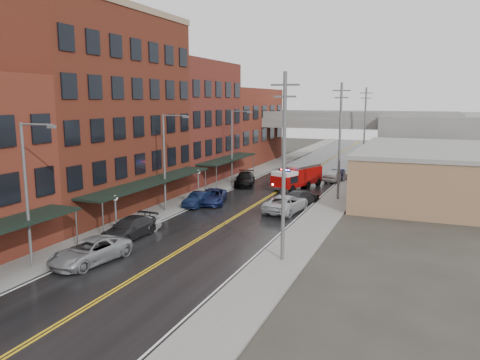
% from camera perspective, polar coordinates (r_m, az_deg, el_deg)
% --- Properties ---
extents(ground, '(220.00, 220.00, 0.00)m').
position_cam_1_polar(ground, '(22.51, -26.48, -18.62)').
color(ground, '#2D2B26').
rests_on(ground, ground).
extents(road, '(11.00, 160.00, 0.02)m').
position_cam_1_polar(road, '(46.64, 1.97, -2.99)').
color(road, black).
rests_on(road, ground).
extents(sidewalk_left, '(3.00, 160.00, 0.15)m').
position_cam_1_polar(sidewalk_left, '(49.51, -6.01, -2.20)').
color(sidewalk_left, slate).
rests_on(sidewalk_left, ground).
extents(sidewalk_right, '(3.00, 160.00, 0.15)m').
position_cam_1_polar(sidewalk_right, '(44.76, 10.82, -3.62)').
color(sidewalk_right, slate).
rests_on(sidewalk_right, ground).
extents(curb_left, '(0.30, 160.00, 0.15)m').
position_cam_1_polar(curb_left, '(48.78, -4.29, -2.36)').
color(curb_left, gray).
rests_on(curb_left, ground).
extents(curb_right, '(0.30, 160.00, 0.15)m').
position_cam_1_polar(curb_right, '(45.08, 8.76, -3.46)').
color(curb_right, gray).
rests_on(curb_right, ground).
extents(brick_building_b, '(9.00, 20.00, 18.00)m').
position_cam_1_polar(brick_building_b, '(45.88, -17.06, 7.72)').
color(brick_building_b, '#562116').
rests_on(brick_building_b, ground).
extents(brick_building_c, '(9.00, 15.00, 15.00)m').
position_cam_1_polar(brick_building_c, '(60.59, -6.55, 7.07)').
color(brick_building_c, maroon).
rests_on(brick_building_c, ground).
extents(brick_building_far, '(9.00, 20.00, 12.00)m').
position_cam_1_polar(brick_building_far, '(76.51, -0.28, 6.56)').
color(brick_building_far, brown).
rests_on(brick_building_far, ground).
extents(tan_building, '(14.00, 22.00, 5.00)m').
position_cam_1_polar(tan_building, '(53.40, 22.20, 0.64)').
color(tan_building, '#94704F').
rests_on(tan_building, ground).
extents(right_far_block, '(18.00, 30.00, 8.00)m').
position_cam_1_polar(right_far_block, '(83.10, 23.59, 4.62)').
color(right_far_block, slate).
rests_on(right_far_block, ground).
extents(awning_1, '(2.60, 18.00, 3.09)m').
position_cam_1_polar(awning_1, '(43.11, -10.62, -0.17)').
color(awning_1, black).
rests_on(awning_1, ground).
extents(awning_2, '(2.60, 13.00, 3.09)m').
position_cam_1_polar(awning_2, '(58.46, -1.43, 2.59)').
color(awning_2, black).
rests_on(awning_2, ground).
extents(globe_lamp_1, '(0.44, 0.44, 3.12)m').
position_cam_1_polar(globe_lamp_1, '(36.98, -14.95, -3.06)').
color(globe_lamp_1, '#59595B').
rests_on(globe_lamp_1, ground).
extents(globe_lamp_2, '(0.44, 0.44, 3.12)m').
position_cam_1_polar(globe_lamp_2, '(48.69, -5.11, 0.29)').
color(globe_lamp_2, '#59595B').
rests_on(globe_lamp_2, ground).
extents(street_lamp_0, '(2.64, 0.22, 9.00)m').
position_cam_1_polar(street_lamp_0, '(30.65, -24.34, -0.74)').
color(street_lamp_0, '#59595B').
rests_on(street_lamp_0, ground).
extents(street_lamp_1, '(2.64, 0.22, 9.00)m').
position_cam_1_polar(street_lamp_1, '(43.14, -8.95, 2.84)').
color(street_lamp_1, '#59595B').
rests_on(street_lamp_1, ground).
extents(street_lamp_2, '(2.64, 0.22, 9.00)m').
position_cam_1_polar(street_lamp_2, '(57.41, -0.77, 4.66)').
color(street_lamp_2, '#59595B').
rests_on(street_lamp_2, ground).
extents(utility_pole_0, '(1.80, 0.24, 12.00)m').
position_cam_1_polar(utility_pole_0, '(29.26, 5.37, 1.85)').
color(utility_pole_0, '#59595B').
rests_on(utility_pole_0, ground).
extents(utility_pole_1, '(1.80, 0.24, 12.00)m').
position_cam_1_polar(utility_pole_1, '(48.67, 12.07, 4.85)').
color(utility_pole_1, '#59595B').
rests_on(utility_pole_1, ground).
extents(utility_pole_2, '(1.80, 0.24, 12.00)m').
position_cam_1_polar(utility_pole_2, '(68.42, 14.95, 6.11)').
color(utility_pole_2, '#59595B').
rests_on(utility_pole_2, ground).
extents(overpass, '(40.00, 10.00, 7.50)m').
position_cam_1_polar(overpass, '(76.50, 10.20, 6.40)').
color(overpass, slate).
rests_on(overpass, ground).
extents(fire_truck, '(4.74, 7.72, 2.69)m').
position_cam_1_polar(fire_truck, '(55.08, 6.97, 0.46)').
color(fire_truck, '#910706').
rests_on(fire_truck, ground).
extents(parked_car_left_2, '(3.42, 5.89, 1.54)m').
position_cam_1_polar(parked_car_left_2, '(31.63, -17.80, -8.27)').
color(parked_car_left_2, gray).
rests_on(parked_car_left_2, ground).
extents(parked_car_left_3, '(2.29, 5.35, 1.54)m').
position_cam_1_polar(parked_car_left_3, '(36.31, -13.33, -5.74)').
color(parked_car_left_3, black).
rests_on(parked_car_left_3, ground).
extents(parked_car_left_4, '(2.37, 4.35, 1.40)m').
position_cam_1_polar(parked_car_left_4, '(37.20, -12.36, -5.43)').
color(parked_car_left_4, silver).
rests_on(parked_car_left_4, ground).
extents(parked_car_left_5, '(1.59, 4.26, 1.39)m').
position_cam_1_polar(parked_car_left_5, '(45.91, -5.10, -2.35)').
color(parked_car_left_5, black).
rests_on(parked_car_left_5, ground).
extents(parked_car_left_6, '(3.77, 5.63, 1.44)m').
position_cam_1_polar(parked_car_left_6, '(46.96, -3.33, -2.02)').
color(parked_car_left_6, '#141D4B').
rests_on(parked_car_left_6, ground).
extents(parked_car_left_7, '(3.71, 5.93, 1.60)m').
position_cam_1_polar(parked_car_left_7, '(56.58, 0.59, 0.11)').
color(parked_car_left_7, black).
rests_on(parked_car_left_7, ground).
extents(parked_car_right_0, '(3.44, 6.17, 1.63)m').
position_cam_1_polar(parked_car_right_0, '(43.54, 5.61, -2.86)').
color(parked_car_right_0, '#B2B5BA').
rests_on(parked_car_right_0, ground).
extents(parked_car_right_1, '(3.28, 5.21, 1.41)m').
position_cam_1_polar(parked_car_right_1, '(47.32, 7.50, -2.02)').
color(parked_car_right_1, '#2A2B2D').
rests_on(parked_car_right_1, ground).
extents(parked_car_right_2, '(3.13, 5.07, 1.61)m').
position_cam_1_polar(parked_car_right_2, '(60.67, 11.65, 0.57)').
color(parked_car_right_2, silver).
rests_on(parked_car_right_2, ground).
extents(parked_car_right_3, '(1.82, 4.45, 1.43)m').
position_cam_1_polar(parked_car_right_3, '(62.24, 11.91, 0.71)').
color(parked_car_right_3, black).
rests_on(parked_car_right_3, ground).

